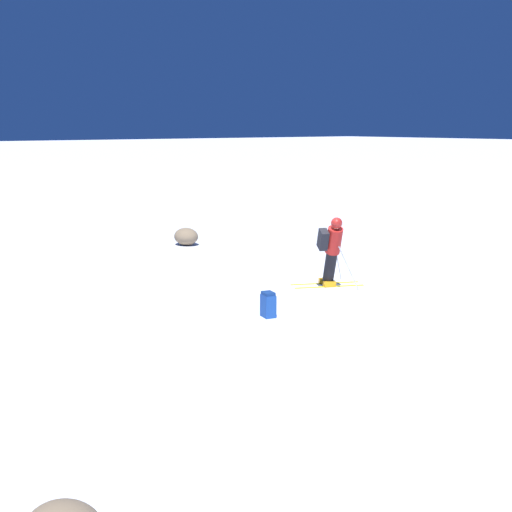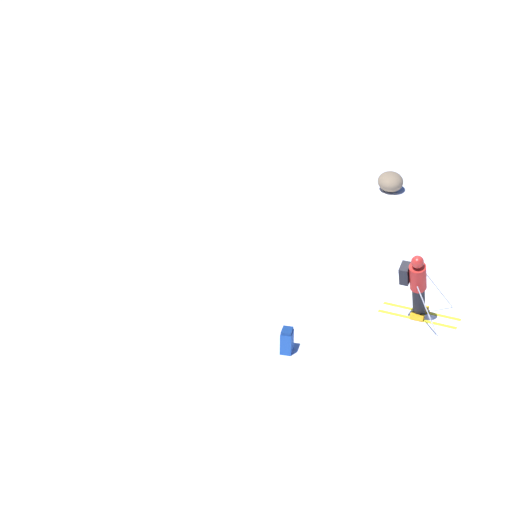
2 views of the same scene
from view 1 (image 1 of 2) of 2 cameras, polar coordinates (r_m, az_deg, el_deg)
ground_plane at (r=17.33m, az=3.78°, el=-1.85°), size 300.00×300.00×0.00m
skier at (r=16.18m, az=6.06°, el=0.60°), size 1.38×1.69×1.72m
spare_backpack at (r=13.87m, az=0.98°, el=-3.92°), size 0.34×0.28×0.50m
exposed_boulder_1 at (r=22.20m, az=-5.61°, el=1.56°), size 0.83×0.70×0.54m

